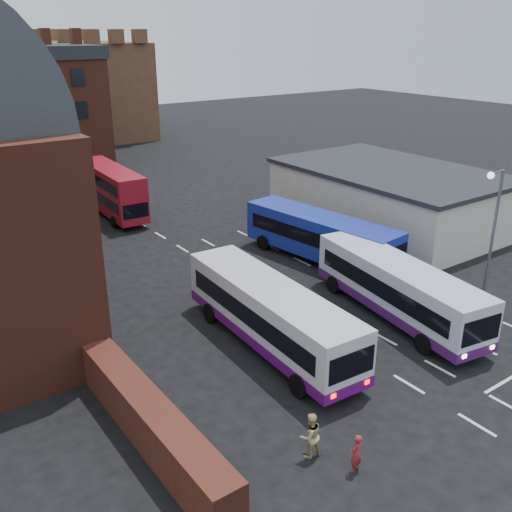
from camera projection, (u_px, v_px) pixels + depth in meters
ground at (394, 375)px, 24.09m from camera, size 180.00×180.00×0.00m
forecourt_wall at (152, 424)px, 19.73m from camera, size 1.20×10.00×1.80m
cream_building at (389, 196)px, 41.98m from camera, size 10.40×16.40×4.25m
castle_keep at (44, 91)px, 74.85m from camera, size 22.00×22.00×12.00m
bus_white_outbound at (270, 311)px, 25.72m from camera, size 3.23×11.08×2.99m
bus_white_inbound at (398, 286)px, 28.41m from camera, size 4.03×10.89×2.90m
bus_blue at (321, 235)px, 35.34m from camera, size 3.83×11.07×2.96m
bus_red_double at (111, 190)px, 44.10m from camera, size 2.67×9.56×3.79m
street_lamp at (492, 227)px, 28.16m from camera, size 1.51×0.40×7.46m
pedestrian_red at (356, 453)px, 18.65m from camera, size 0.59×0.46×1.42m
pedestrian_beige at (310, 435)px, 19.26m from camera, size 0.88×0.73×1.68m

